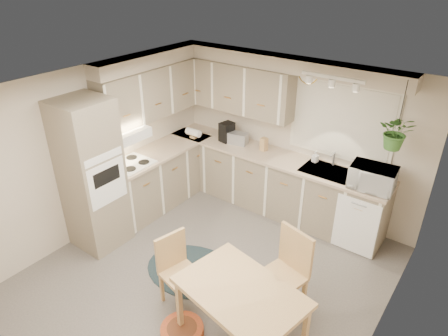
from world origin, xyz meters
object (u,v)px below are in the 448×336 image
(chair_back, at_px, (281,276))
(pet_bed, at_px, (182,331))
(braided_rug, at_px, (193,271))
(chair_left, at_px, (181,273))
(microwave, at_px, (373,175))
(dining_table, at_px, (240,318))

(chair_back, xyz_separation_m, pet_bed, (-0.65, -0.93, -0.45))
(braided_rug, xyz_separation_m, pet_bed, (0.55, -0.82, 0.05))
(chair_left, xyz_separation_m, braided_rug, (-0.24, 0.47, -0.44))
(chair_left, bearing_deg, braided_rug, -138.96)
(braided_rug, bearing_deg, microwave, 49.29)
(dining_table, relative_size, braided_rug, 0.96)
(chair_back, bearing_deg, dining_table, 96.58)
(chair_back, distance_m, pet_bed, 1.22)
(chair_left, bearing_deg, chair_back, 134.48)
(braided_rug, relative_size, microwave, 2.25)
(microwave, bearing_deg, dining_table, -105.43)
(braided_rug, bearing_deg, pet_bed, -56.11)
(pet_bed, distance_m, microwave, 3.01)
(dining_table, bearing_deg, chair_back, 82.34)
(chair_left, distance_m, braided_rug, 0.68)
(pet_bed, bearing_deg, microwave, 69.12)
(dining_table, xyz_separation_m, pet_bed, (-0.56, -0.27, -0.33))
(braided_rug, relative_size, pet_bed, 2.73)
(dining_table, bearing_deg, microwave, 79.48)
(braided_rug, xyz_separation_m, microwave, (1.55, 1.80, 1.13))
(dining_table, distance_m, braided_rug, 1.30)
(chair_back, bearing_deg, pet_bed, 69.23)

